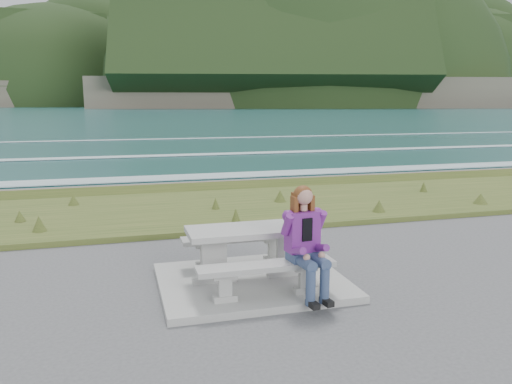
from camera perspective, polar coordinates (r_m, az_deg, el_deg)
concrete_slab at (r=7.22m, az=-0.47°, el=-10.23°), size 2.60×2.10×0.10m
picnic_table at (r=7.02m, az=-0.48°, el=-5.39°), size 1.80×0.75×0.75m
bench_landward at (r=6.45m, az=1.17°, el=-9.01°), size 1.80×0.35×0.45m
bench_seaward at (r=7.74m, az=-1.84°, el=-5.70°), size 1.80×0.35×0.45m
grass_verge at (r=11.94m, az=-6.76°, el=-2.23°), size 160.00×4.50×0.22m
shore_drop at (r=14.76m, az=-8.52°, el=0.15°), size 160.00×0.80×2.20m
ocean at (r=31.96m, az=-12.33°, el=2.34°), size 1600.00×1600.00×0.09m
headland_range at (r=448.06m, az=9.93°, el=11.16°), size 729.83×363.95×213.33m
seated_woman at (r=6.44m, az=5.95°, el=-7.45°), size 0.48×0.76×1.43m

